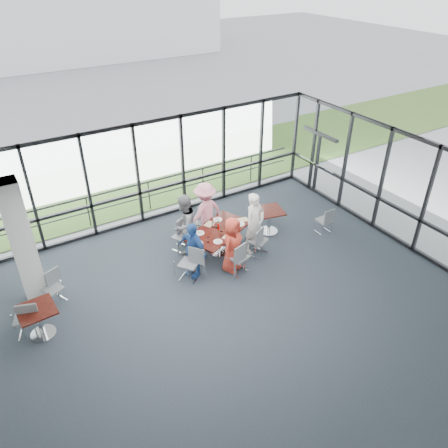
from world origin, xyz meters
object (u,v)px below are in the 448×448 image
main_table (218,234)px  diner_far_right (205,212)px  chair_spare_la (25,318)px  chair_spare_lb (53,289)px  chair_main_nl (238,257)px  structural_column (22,244)px  side_table_right (270,214)px  chair_main_fl (181,236)px  diner_end (192,250)px  chair_main_nr (258,241)px  chair_main_fr (201,222)px  diner_near_left (232,245)px  chair_main_end (189,264)px  diner_near_right (255,223)px  chair_spare_r (324,220)px  side_table_left (37,314)px  diner_far_left (184,225)px

main_table → diner_far_right: size_ratio=1.20×
chair_spare_la → chair_spare_lb: chair_spare_la is taller
chair_main_nl → structural_column: bearing=143.6°
diner_far_right → side_table_right: bearing=145.7°
side_table_right → chair_main_fl: 2.73m
diner_end → chair_main_nr: diner_end is taller
side_table_right → chair_main_fr: size_ratio=1.01×
diner_near_left → chair_main_end: size_ratio=1.66×
side_table_right → main_table: bearing=-176.0°
structural_column → diner_end: size_ratio=2.04×
diner_near_right → chair_main_fr: 1.77m
structural_column → chair_spare_r: bearing=-10.2°
chair_main_nr → side_table_right: bearing=12.1°
diner_near_right → chair_main_fr: diner_near_right is taller
chair_main_end → side_table_left: bearing=-126.5°
main_table → chair_main_nl: (-0.03, -1.04, -0.14)m
main_table → diner_near_left: 0.87m
main_table → diner_far_right: (0.06, 0.84, 0.27)m
diner_near_right → chair_main_end: diner_near_right is taller
diner_far_right → chair_spare_r: (3.19, -1.58, -0.48)m
diner_far_right → chair_main_fl: diner_far_right is taller
diner_far_right → chair_main_fr: size_ratio=1.93×
side_table_left → chair_spare_lb: 1.09m
structural_column → diner_near_right: 5.85m
diner_near_left → chair_spare_lb: (-4.36, 1.13, -0.38)m
diner_end → chair_main_fl: bearing=150.0°
side_table_left → diner_end: 3.89m
side_table_right → chair_main_nr: chair_main_nr is taller
diner_end → structural_column: bearing=-126.0°
diner_far_right → chair_main_end: (-1.30, -1.45, -0.42)m
diner_far_right → chair_main_fl: size_ratio=2.04×
chair_main_nl → chair_main_end: 1.29m
diner_end → chair_spare_la: bearing=-108.5°
diner_near_left → chair_main_end: bearing=137.6°
diner_far_left → chair_main_end: diner_far_left is taller
chair_main_nl → main_table: bearing=72.1°
diner_end → chair_main_fr: (1.09, 1.53, -0.32)m
structural_column → chair_main_end: size_ratio=3.38×
chair_main_nr → chair_main_fr: bearing=90.0°
chair_spare_r → diner_near_right: bearing=172.7°
side_table_right → diner_far_left: bearing=171.2°
side_table_left → diner_far_right: 5.24m
structural_column → chair_main_nr: size_ratio=3.47×
chair_main_nl → diner_near_left: bearing=92.3°
diner_near_left → side_table_left: bearing=147.2°
chair_spare_la → chair_spare_lb: bearing=63.8°
diner_far_left → chair_main_end: 1.31m
diner_near_left → chair_main_fl: size_ratio=1.80×
chair_main_nr → diner_near_right: bearing=58.8°
structural_column → chair_main_nr: structural_column is taller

